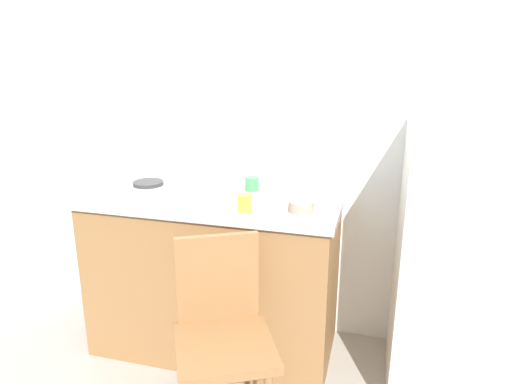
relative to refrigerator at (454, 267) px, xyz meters
name	(u,v)px	position (x,y,z in m)	size (l,w,h in m)	color
back_wall	(246,110)	(-1.13, 0.37, 0.66)	(4.80, 0.10, 2.62)	silver
cabinet_base	(215,276)	(-1.22, 0.02, -0.22)	(1.31, 0.60, 0.87)	olive
countertop	(213,198)	(-1.22, 0.02, 0.23)	(1.35, 0.64, 0.04)	#B7B7BC
faucet	(223,161)	(-1.24, 0.27, 0.38)	(0.02, 0.02, 0.25)	#B7B7BC
refrigerator	(454,267)	(0.00, 0.00, 0.00)	(0.52, 0.64, 1.31)	silver
chair	(222,332)	(-0.96, -0.58, -0.15)	(0.54, 0.54, 0.89)	olive
terracotta_bowl	(301,206)	(-0.72, -0.11, 0.28)	(0.12, 0.12, 0.05)	gray
hotplate	(148,183)	(-1.63, 0.09, 0.26)	(0.17, 0.17, 0.02)	#2D2D2D
cup_white	(217,189)	(-1.17, -0.04, 0.30)	(0.06, 0.06, 0.10)	white
cup_yellow	(245,203)	(-0.98, -0.19, 0.29)	(0.07, 0.07, 0.08)	yellow
cup_green	(252,184)	(-1.04, 0.15, 0.29)	(0.08, 0.08, 0.07)	green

